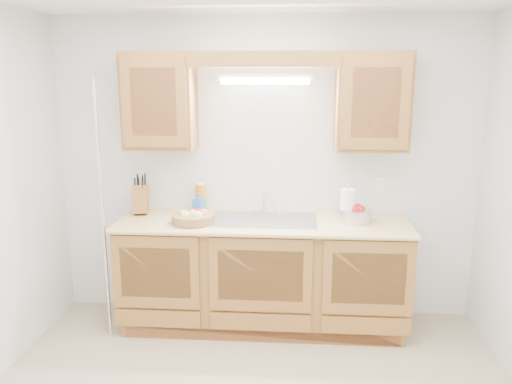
# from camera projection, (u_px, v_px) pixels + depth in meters

# --- Properties ---
(room) EXTENTS (3.52, 3.50, 2.50)m
(room) POSITION_uv_depth(u_px,v_px,m) (250.00, 219.00, 2.72)
(room) COLOR tan
(room) RESTS_ON ground
(base_cabinets) EXTENTS (2.20, 0.60, 0.86)m
(base_cabinets) POSITION_uv_depth(u_px,v_px,m) (263.00, 274.00, 4.06)
(base_cabinets) COLOR brown
(base_cabinets) RESTS_ON ground
(countertop) EXTENTS (2.30, 0.63, 0.04)m
(countertop) POSITION_uv_depth(u_px,v_px,m) (263.00, 223.00, 3.95)
(countertop) COLOR #DDB374
(countertop) RESTS_ON base_cabinets
(upper_cabinet_left) EXTENTS (0.55, 0.33, 0.75)m
(upper_cabinet_left) POSITION_uv_depth(u_px,v_px,m) (160.00, 101.00, 3.95)
(upper_cabinet_left) COLOR brown
(upper_cabinet_left) RESTS_ON room
(upper_cabinet_right) EXTENTS (0.55, 0.33, 0.75)m
(upper_cabinet_right) POSITION_uv_depth(u_px,v_px,m) (372.00, 102.00, 3.83)
(upper_cabinet_right) COLOR brown
(upper_cabinet_right) RESTS_ON room
(valance) EXTENTS (2.20, 0.05, 0.12)m
(valance) POSITION_uv_depth(u_px,v_px,m) (263.00, 59.00, 3.68)
(valance) COLOR brown
(valance) RESTS_ON room
(fluorescent_fixture) EXTENTS (0.76, 0.08, 0.08)m
(fluorescent_fixture) POSITION_uv_depth(u_px,v_px,m) (265.00, 79.00, 3.93)
(fluorescent_fixture) COLOR white
(fluorescent_fixture) RESTS_ON room
(sink) EXTENTS (0.84, 0.46, 0.36)m
(sink) POSITION_uv_depth(u_px,v_px,m) (263.00, 229.00, 3.98)
(sink) COLOR #9E9EA3
(sink) RESTS_ON countertop
(wire_shelf_pole) EXTENTS (0.03, 0.03, 2.00)m
(wire_shelf_pole) POSITION_uv_depth(u_px,v_px,m) (103.00, 214.00, 3.77)
(wire_shelf_pole) COLOR silver
(wire_shelf_pole) RESTS_ON ground
(outlet_plate) EXTENTS (0.08, 0.01, 0.12)m
(outlet_plate) POSITION_uv_depth(u_px,v_px,m) (380.00, 184.00, 4.12)
(outlet_plate) COLOR white
(outlet_plate) RESTS_ON room
(fruit_basket) EXTENTS (0.38, 0.38, 0.10)m
(fruit_basket) POSITION_uv_depth(u_px,v_px,m) (193.00, 217.00, 3.88)
(fruit_basket) COLOR olive
(fruit_basket) RESTS_ON countertop
(knife_block) EXTENTS (0.15, 0.21, 0.34)m
(knife_block) POSITION_uv_depth(u_px,v_px,m) (140.00, 199.00, 4.14)
(knife_block) COLOR brown
(knife_block) RESTS_ON countertop
(orange_canister) EXTENTS (0.10, 0.10, 0.25)m
(orange_canister) POSITION_uv_depth(u_px,v_px,m) (201.00, 197.00, 4.20)
(orange_canister) COLOR orange
(orange_canister) RESTS_ON countertop
(soap_bottle) EXTENTS (0.11, 0.11, 0.18)m
(soap_bottle) POSITION_uv_depth(u_px,v_px,m) (199.00, 204.00, 4.12)
(soap_bottle) COLOR blue
(soap_bottle) RESTS_ON countertop
(sponge) EXTENTS (0.11, 0.07, 0.02)m
(sponge) POSITION_uv_depth(u_px,v_px,m) (201.00, 210.00, 4.23)
(sponge) COLOR #CC333F
(sponge) RESTS_ON countertop
(paper_towel) EXTENTS (0.15, 0.15, 0.31)m
(paper_towel) POSITION_uv_depth(u_px,v_px,m) (348.00, 205.00, 3.92)
(paper_towel) COLOR silver
(paper_towel) RESTS_ON countertop
(apple_bowl) EXTENTS (0.33, 0.33, 0.14)m
(apple_bowl) POSITION_uv_depth(u_px,v_px,m) (355.00, 214.00, 3.92)
(apple_bowl) COLOR silver
(apple_bowl) RESTS_ON countertop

